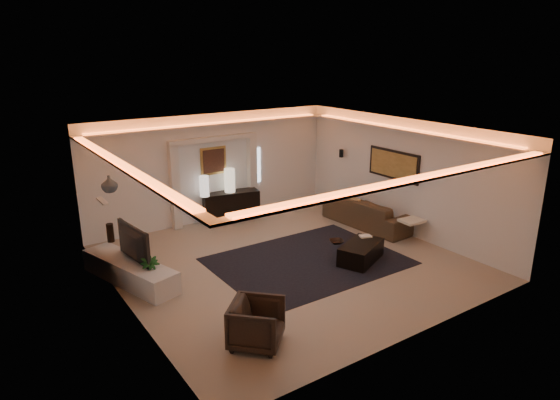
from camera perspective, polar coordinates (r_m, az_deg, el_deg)
floor at (r=10.77m, az=0.92°, el=-7.33°), size 7.00×7.00×0.00m
ceiling at (r=9.93m, az=1.00°, el=8.10°), size 7.00×7.00×0.00m
wall_back at (r=13.18m, az=-7.84°, el=3.75°), size 7.00×0.00×7.00m
wall_front at (r=7.83m, az=15.92°, el=-6.14°), size 7.00×0.00×7.00m
wall_left at (r=8.83m, az=-18.03°, el=-3.66°), size 0.00×7.00×7.00m
wall_right at (r=12.53m, az=14.19°, el=2.69°), size 0.00×7.00×7.00m
cove_soffit at (r=9.98m, az=0.99°, el=6.51°), size 7.00×7.00×0.04m
daylight_slit at (r=13.81m, az=-2.76°, el=4.08°), size 0.25×0.03×1.00m
area_rug at (r=10.84m, az=3.28°, el=-7.16°), size 4.00×3.00×0.01m
pilaster_left at (r=12.72m, az=-12.20°, el=1.41°), size 0.22×0.20×2.20m
pilaster_right at (r=13.70m, az=-3.29°, el=2.90°), size 0.22×0.20×2.20m
alcove_header at (r=12.93m, az=-7.78°, el=7.12°), size 2.52×0.20×0.12m
painting_frame at (r=13.10m, az=-7.81°, el=4.58°), size 0.74×0.04×0.74m
painting_canvas at (r=13.08m, az=-7.76°, el=4.56°), size 0.62×0.02×0.62m
art_panel_frame at (r=12.64m, az=13.18°, el=4.06°), size 0.04×1.64×0.74m
art_panel_gold at (r=12.63m, az=13.10°, el=4.05°), size 0.02×1.50×0.62m
wall_sconce at (r=13.91m, az=7.20°, el=5.45°), size 0.12×0.12×0.22m
wall_niche at (r=10.07m, az=-20.10°, el=-0.13°), size 0.10×0.55×0.04m
console at (r=13.40m, az=-5.78°, el=-0.61°), size 1.60×0.78×0.77m
lamp_left at (r=12.88m, az=-8.88°, el=1.74°), size 0.32×0.32×0.55m
lamp_right at (r=13.20m, az=-5.92°, el=2.24°), size 0.29×0.29×0.64m
media_ledge at (r=10.29m, az=-17.20°, el=-7.97°), size 1.28×2.51×0.46m
tv at (r=10.03m, az=-17.42°, el=-5.02°), size 1.26×0.32×0.72m
figurine at (r=11.23m, az=-19.26°, el=-3.75°), size 0.20×0.20×0.41m
ginger_jar at (r=10.55m, az=-19.37°, el=1.79°), size 0.44×0.44×0.35m
plant at (r=9.78m, az=-14.97°, el=-8.36°), size 0.44×0.44×0.69m
sofa at (r=13.08m, az=10.36°, el=-1.38°), size 2.59×1.14×0.74m
throw_blanket at (r=12.09m, az=15.20°, el=-2.36°), size 0.57×0.48×0.06m
throw_pillow at (r=12.93m, az=8.51°, el=-0.67°), size 0.26×0.42×0.40m
coffee_table at (r=10.89m, az=9.46°, el=-6.11°), size 1.31×1.04×0.43m
bowl at (r=10.73m, az=6.64°, el=-4.93°), size 0.42×0.42×0.08m
magazine at (r=11.20m, az=9.98°, el=-4.24°), size 0.31×0.27×0.03m
armchair at (r=7.85m, az=-2.75°, el=-14.28°), size 1.12×1.12×0.73m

